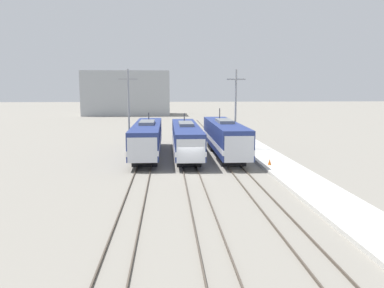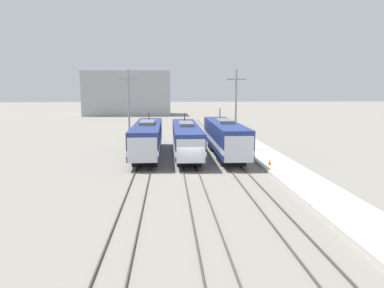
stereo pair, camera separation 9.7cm
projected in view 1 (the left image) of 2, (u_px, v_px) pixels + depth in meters
The scene contains 12 objects.
ground_plane at pixel (191, 173), 35.65m from camera, with size 400.00×400.00×0.00m, color gray.
rail_pair_far_left at pixel (142, 173), 35.34m from camera, with size 1.51×120.00×0.15m.
rail_pair_center at pixel (191, 172), 35.64m from camera, with size 1.51×120.00×0.15m.
rail_pair_far_right at pixel (239, 171), 35.94m from camera, with size 1.51×120.00×0.15m.
locomotive_far_left at pixel (147, 138), 44.12m from camera, with size 3.12×18.88×4.89m.
locomotive_center at pixel (186, 139), 44.19m from camera, with size 3.01×19.07×4.82m.
locomotive_far_right at pixel (225, 138), 44.25m from camera, with size 3.13×18.85×5.44m.
catenary_tower_left at pixel (129, 108), 47.10m from camera, with size 2.39×0.24×10.38m.
catenary_tower_right at pixel (236, 108), 47.99m from camera, with size 2.39×0.24×10.38m.
platform at pixel (286, 170), 36.23m from camera, with size 4.00×120.00×0.30m.
traffic_cone at pixel (270, 162), 37.85m from camera, with size 0.34×0.34×0.60m.
depot_building at pixel (128, 93), 115.03m from camera, with size 25.73×14.51×13.21m.
Camera 1 is at (-2.21, -34.80, 7.91)m, focal length 35.00 mm.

